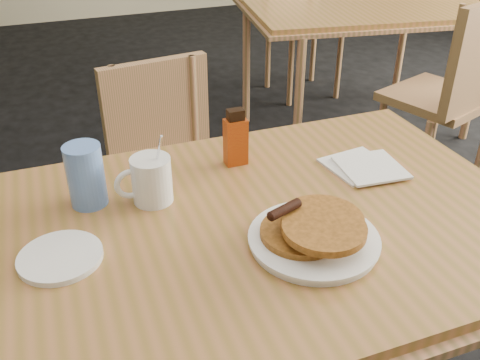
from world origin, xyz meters
name	(u,v)px	position (x,y,z in m)	size (l,w,h in m)	color
main_table	(256,235)	(0.04, 0.05, 0.71)	(1.26, 0.86, 0.75)	#9F6638
neighbor_table	(365,10)	(1.37, 1.69, 0.71)	(1.43, 1.09, 0.75)	#9F6638
chair_main_far	(167,163)	(0.02, 0.80, 0.50)	(0.43, 0.43, 0.84)	tan
chair_neighbor_far	(299,4)	(1.36, 2.45, 0.59)	(0.53, 0.53, 0.98)	tan
chair_neighbor_near	(456,83)	(1.38, 0.94, 0.56)	(0.53, 0.54, 0.93)	tan
pancake_plate	(314,234)	(0.11, -0.07, 0.77)	(0.26, 0.26, 0.08)	white
coffee_mug	(150,179)	(-0.15, 0.20, 0.81)	(0.13, 0.09, 0.17)	white
syrup_bottle	(236,139)	(0.08, 0.29, 0.82)	(0.06, 0.04, 0.15)	maroon
napkin_stack	(364,167)	(0.37, 0.15, 0.76)	(0.18, 0.19, 0.01)	white
blue_tumbler	(86,175)	(-0.29, 0.24, 0.82)	(0.08, 0.08, 0.14)	#5C88D9
side_saucer	(60,257)	(-0.37, 0.06, 0.76)	(0.16, 0.16, 0.01)	white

